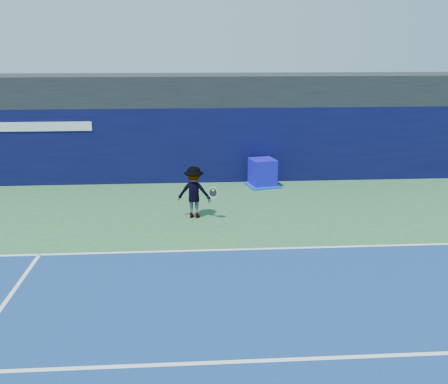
{
  "coord_description": "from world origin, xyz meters",
  "views": [
    {
      "loc": [
        -0.93,
        -9.51,
        5.32
      ],
      "look_at": [
        0.06,
        5.2,
        1.0
      ],
      "focal_mm": 40.0,
      "sensor_mm": 36.0,
      "label": 1
    }
  ],
  "objects": [
    {
      "name": "tennis_player",
      "position": [
        -0.86,
        5.8,
        0.84
      ],
      "size": [
        1.33,
        0.79,
        1.67
      ],
      "color": "white",
      "rests_on": "ground"
    },
    {
      "name": "equipment_cart",
      "position": [
        1.85,
        9.34,
        0.5
      ],
      "size": [
        1.37,
        1.37,
        1.09
      ],
      "color": "#150DC3",
      "rests_on": "ground"
    },
    {
      "name": "baseline",
      "position": [
        0.0,
        3.0,
        0.01
      ],
      "size": [
        24.0,
        0.1,
        0.01
      ],
      "primitive_type": "cube",
      "color": "white",
      "rests_on": "ground"
    },
    {
      "name": "tennis_ball",
      "position": [
        -0.3,
        4.63,
        1.23
      ],
      "size": [
        0.06,
        0.06,
        0.06
      ],
      "color": "#C5F61B",
      "rests_on": "ground"
    },
    {
      "name": "stadium_band",
      "position": [
        0.0,
        11.5,
        3.6
      ],
      "size": [
        36.0,
        3.0,
        1.2
      ],
      "primitive_type": "cube",
      "color": "black",
      "rests_on": "back_wall_assembly"
    },
    {
      "name": "ground",
      "position": [
        0.0,
        0.0,
        0.0
      ],
      "size": [
        80.0,
        80.0,
        0.0
      ],
      "primitive_type": "plane",
      "color": "#2F693A",
      "rests_on": "ground"
    },
    {
      "name": "service_line",
      "position": [
        0.0,
        -2.0,
        0.01
      ],
      "size": [
        24.0,
        0.1,
        0.01
      ],
      "primitive_type": "cube",
      "color": "white",
      "rests_on": "ground"
    },
    {
      "name": "back_wall_assembly",
      "position": [
        -0.0,
        10.5,
        1.5
      ],
      "size": [
        36.0,
        1.03,
        3.0
      ],
      "color": "#090A34",
      "rests_on": "ground"
    }
  ]
}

